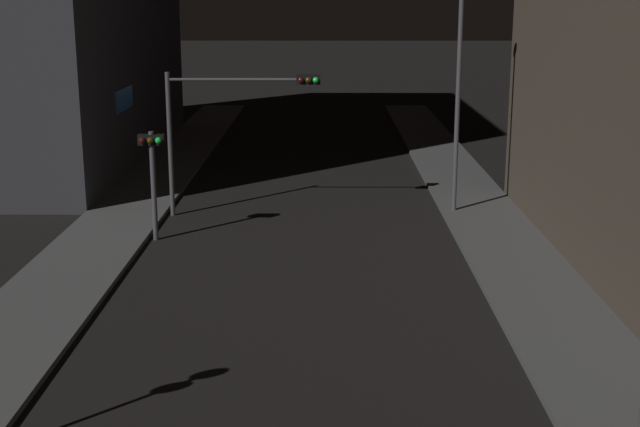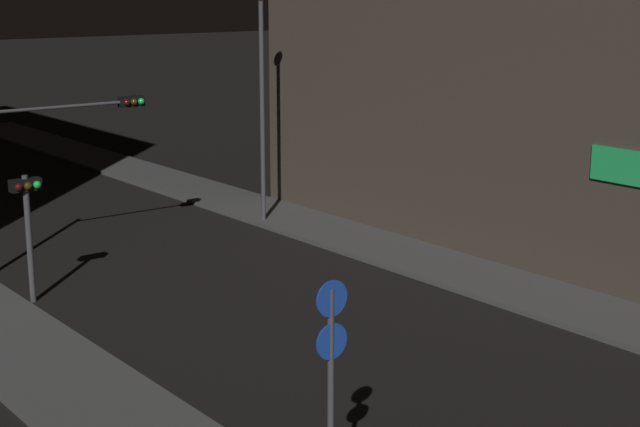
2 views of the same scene
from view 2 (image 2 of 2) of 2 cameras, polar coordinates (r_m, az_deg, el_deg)
name	(u,v)px [view 2 (image 2 of 2)]	position (r m, az deg, el deg)	size (l,w,h in m)	color
sidewalk_right	(287,218)	(34.92, -1.92, -0.27)	(2.77, 60.22, 0.14)	#4C4C4C
traffic_light_overhead	(52,143)	(29.89, -15.35, 3.97)	(5.21, 0.42, 4.95)	#47474C
traffic_light_left_kerb	(27,211)	(26.47, -16.70, 0.13)	(0.80, 0.42, 3.42)	#47474C
sign_pole_left	(331,382)	(14.56, 0.65, -9.81)	(0.55, 0.10, 3.94)	#47474C
street_lamp_far_block	(262,85)	(33.66, -3.41, 7.48)	(0.39, 0.39, 7.92)	#47474C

